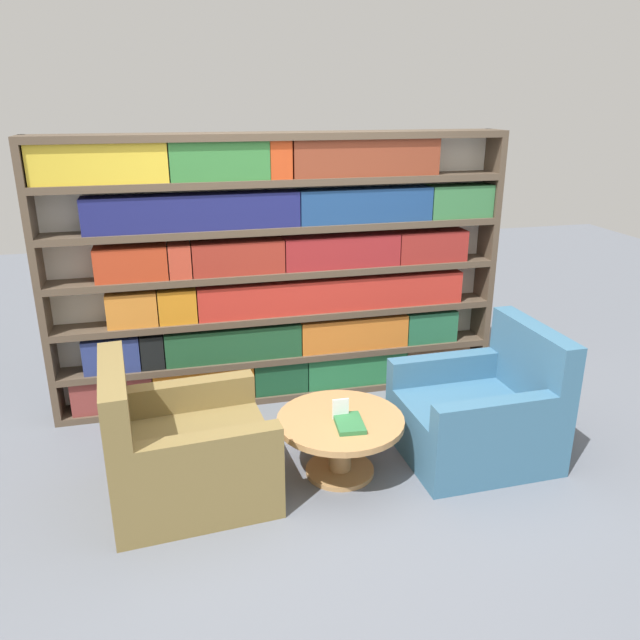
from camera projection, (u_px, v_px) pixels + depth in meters
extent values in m
plane|color=slate|center=(323.00, 484.00, 3.86)|extent=(14.00, 14.00, 0.00)
cube|color=silver|center=(278.00, 268.00, 4.82)|extent=(3.43, 0.05, 2.03)
cube|color=brown|center=(41.00, 288.00, 4.32)|extent=(0.05, 0.30, 2.03)
cube|color=brown|center=(485.00, 259.00, 5.09)|extent=(0.05, 0.30, 2.03)
cube|color=brown|center=(284.00, 391.00, 5.04)|extent=(3.33, 0.30, 0.05)
cube|color=brown|center=(283.00, 355.00, 4.93)|extent=(3.33, 0.30, 0.05)
cube|color=brown|center=(282.00, 315.00, 4.82)|extent=(3.33, 0.30, 0.05)
cube|color=brown|center=(281.00, 272.00, 4.70)|extent=(3.33, 0.30, 0.05)
cube|color=brown|center=(280.00, 228.00, 4.59)|extent=(3.33, 0.30, 0.05)
cube|color=brown|center=(279.00, 181.00, 4.48)|extent=(3.33, 0.30, 0.05)
cube|color=brown|center=(278.00, 136.00, 4.37)|extent=(3.33, 0.30, 0.05)
cube|color=brown|center=(113.00, 392.00, 4.67)|extent=(0.58, 0.20, 0.25)
cube|color=orange|center=(204.00, 383.00, 4.82)|extent=(0.75, 0.20, 0.25)
cube|color=#18482A|center=(280.00, 375.00, 4.96)|extent=(0.42, 0.20, 0.25)
cube|color=#256E3E|center=(355.00, 367.00, 5.10)|extent=(0.82, 0.20, 0.25)
cube|color=brown|center=(434.00, 359.00, 5.26)|extent=(0.55, 0.20, 0.25)
cube|color=navy|center=(112.00, 353.00, 4.57)|extent=(0.40, 0.20, 0.26)
cube|color=black|center=(152.00, 350.00, 4.63)|extent=(0.16, 0.20, 0.26)
cube|color=#1E4F2C|center=(234.00, 342.00, 4.77)|extent=(1.03, 0.20, 0.26)
cube|color=orange|center=(353.00, 332.00, 4.99)|extent=(0.87, 0.20, 0.26)
cube|color=#256744|center=(429.00, 325.00, 5.13)|extent=(0.42, 0.20, 0.26)
cube|color=orange|center=(132.00, 308.00, 4.49)|extent=(0.35, 0.20, 0.25)
cube|color=orange|center=(177.00, 305.00, 4.57)|extent=(0.27, 0.20, 0.25)
cube|color=red|center=(333.00, 293.00, 4.84)|extent=(2.08, 0.20, 0.25)
cube|color=#B2371B|center=(131.00, 263.00, 4.39)|extent=(0.50, 0.20, 0.24)
cube|color=#B93D29|center=(180.00, 260.00, 4.46)|extent=(0.16, 0.20, 0.24)
cube|color=maroon|center=(238.00, 257.00, 4.56)|extent=(0.67, 0.20, 0.24)
cube|color=maroon|center=(341.00, 251.00, 4.74)|extent=(0.89, 0.20, 0.24)
cube|color=maroon|center=(430.00, 246.00, 4.90)|extent=(0.56, 0.20, 0.24)
cube|color=navy|center=(193.00, 212.00, 4.38)|extent=(1.50, 0.20, 0.25)
cube|color=navy|center=(365.00, 205.00, 4.66)|extent=(1.01, 0.20, 0.25)
cube|color=#367441|center=(459.00, 201.00, 4.84)|extent=(0.50, 0.20, 0.25)
cube|color=gold|center=(99.00, 163.00, 4.13)|extent=(0.89, 0.20, 0.26)
cube|color=#327636|center=(219.00, 161.00, 4.31)|extent=(0.68, 0.20, 0.26)
cube|color=#C03E19|center=(280.00, 159.00, 4.40)|extent=(0.15, 0.20, 0.26)
cube|color=brown|center=(365.00, 157.00, 4.55)|extent=(1.09, 0.20, 0.26)
cube|color=olive|center=(192.00, 464.00, 3.71)|extent=(0.99, 0.90, 0.39)
cube|color=olive|center=(116.00, 409.00, 3.45)|extent=(0.21, 0.84, 0.49)
cube|color=olive|center=(211.00, 450.00, 3.32)|extent=(0.79, 0.18, 0.19)
cube|color=olive|center=(193.00, 394.00, 3.95)|extent=(0.79, 0.18, 0.19)
cube|color=#386684|center=(473.00, 428.00, 4.13)|extent=(0.94, 0.85, 0.39)
cube|color=#386684|center=(532.00, 361.00, 4.08)|extent=(0.16, 0.83, 0.49)
cube|color=#386684|center=(442.00, 368.00, 4.34)|extent=(0.78, 0.14, 0.19)
cube|color=#386684|center=(495.00, 415.00, 3.69)|extent=(0.78, 0.14, 0.19)
cylinder|color=#AD7F4C|center=(340.00, 448.00, 3.92)|extent=(0.14, 0.14, 0.35)
cylinder|color=#AD7F4C|center=(340.00, 470.00, 3.98)|extent=(0.44, 0.44, 0.03)
cylinder|color=#AD7F4C|center=(340.00, 421.00, 3.86)|extent=(0.79, 0.79, 0.04)
cube|color=black|center=(340.00, 417.00, 3.85)|extent=(0.06, 0.06, 0.01)
cube|color=white|center=(341.00, 409.00, 3.83)|extent=(0.10, 0.01, 0.13)
cube|color=#2D703D|center=(349.00, 423.00, 3.76)|extent=(0.19, 0.27, 0.03)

